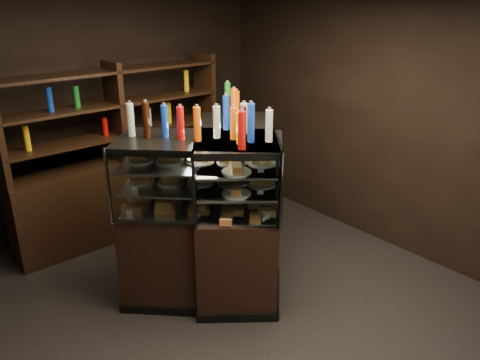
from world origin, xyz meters
name	(u,v)px	position (x,y,z in m)	size (l,w,h in m)	color
ground	(204,328)	(0.00, 0.00, 0.00)	(5.00, 5.00, 0.00)	black
room_shell	(196,103)	(0.00, 0.00, 1.94)	(5.02, 5.02, 3.01)	black
display_case	(220,239)	(0.49, 0.41, 0.51)	(1.88, 1.55, 1.55)	black
food_display	(219,172)	(0.50, 0.41, 1.19)	(1.42, 1.11, 0.47)	#DB884E
bottles_top	(217,118)	(0.49, 0.41, 1.68)	(1.24, 0.97, 0.30)	#B20C0A
potted_conifer	(227,235)	(0.65, 0.49, 0.47)	(0.39, 0.39, 0.82)	black
back_shelving	(122,184)	(0.33, 2.05, 0.60)	(2.53, 0.48, 2.00)	black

